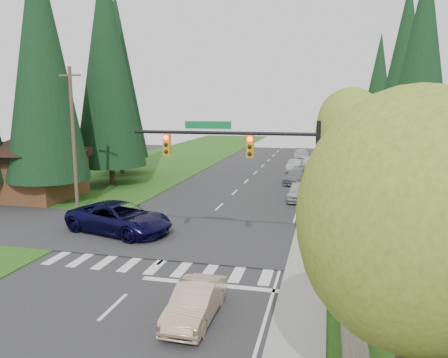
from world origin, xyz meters
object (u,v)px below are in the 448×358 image
(parked_car_e, at_px, (302,155))
(parked_car_b, at_px, (297,176))
(parked_car_d, at_px, (309,163))
(sedan_champagne, at_px, (195,302))
(suv_navy, at_px, (120,218))
(parked_car_a, at_px, (298,192))
(parked_car_c, at_px, (295,166))

(parked_car_e, bearing_deg, parked_car_b, -93.41)
(parked_car_d, bearing_deg, sedan_champagne, -95.11)
(sedan_champagne, height_order, suv_navy, suv_navy)
(parked_car_e, bearing_deg, suv_navy, -108.54)
(parked_car_b, distance_m, parked_car_e, 16.71)
(sedan_champagne, bearing_deg, parked_car_e, 89.21)
(suv_navy, height_order, parked_car_b, suv_navy)
(parked_car_a, bearing_deg, parked_car_b, 94.26)
(suv_navy, bearing_deg, parked_car_e, 2.64)
(suv_navy, xyz_separation_m, parked_car_b, (8.97, 18.83, -0.22))
(parked_car_c, distance_m, parked_car_e, 9.67)
(parked_car_b, height_order, parked_car_c, parked_car_b)
(suv_navy, distance_m, parked_car_d, 29.86)
(parked_car_d, height_order, parked_car_e, parked_car_e)
(parked_car_a, distance_m, parked_car_b, 7.57)
(parked_car_b, xyz_separation_m, parked_car_c, (-0.68, 7.03, -0.02))
(sedan_champagne, xyz_separation_m, parked_car_c, (0.91, 34.82, 0.03))
(sedan_champagne, height_order, parked_car_d, parked_car_d)
(sedan_champagne, distance_m, parked_car_e, 44.50)
(parked_car_b, bearing_deg, parked_car_d, 93.26)
(parked_car_b, xyz_separation_m, parked_car_e, (-0.51, 16.70, 0.08))
(suv_navy, height_order, parked_car_a, suv_navy)
(suv_navy, distance_m, parked_car_a, 14.83)
(parked_car_b, bearing_deg, parked_car_c, 103.14)
(parked_car_c, bearing_deg, parked_car_a, -78.22)
(parked_car_c, bearing_deg, parked_car_b, -77.94)
(parked_car_d, bearing_deg, parked_car_c, -121.99)
(parked_car_d, bearing_deg, parked_car_e, 98.04)
(parked_car_c, xyz_separation_m, parked_car_e, (0.17, 9.67, 0.10))
(suv_navy, distance_m, parked_car_e, 36.52)
(sedan_champagne, relative_size, parked_car_a, 0.95)
(sedan_champagne, relative_size, parked_car_b, 0.82)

